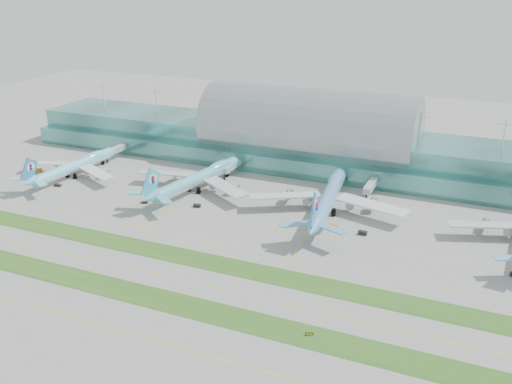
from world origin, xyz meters
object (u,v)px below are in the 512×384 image
at_px(airliner_b, 199,177).
at_px(taxiway_sign_east, 309,334).
at_px(airliner_a, 75,165).
at_px(airliner_c, 329,197).
at_px(terminal, 308,140).

bearing_deg(airliner_b, taxiway_sign_east, -36.83).
height_order(airliner_a, taxiway_sign_east, airliner_a).
height_order(airliner_a, airliner_c, airliner_c).
bearing_deg(taxiway_sign_east, airliner_a, 131.50).
xyz_separation_m(terminal, taxiway_sign_east, (53.28, -156.22, -13.73)).
xyz_separation_m(terminal, airliner_c, (30.57, -61.36, -7.17)).
height_order(terminal, taxiway_sign_east, terminal).
xyz_separation_m(airliner_b, taxiway_sign_east, (90.14, -95.67, -6.01)).
height_order(terminal, airliner_c, terminal).
height_order(terminal, airliner_b, terminal).
distance_m(airliner_a, taxiway_sign_east, 183.47).
bearing_deg(terminal, airliner_c, -63.52).
distance_m(airliner_a, airliner_c, 138.45).
bearing_deg(terminal, airliner_b, -121.33).
relative_size(terminal, airliner_a, 4.95).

